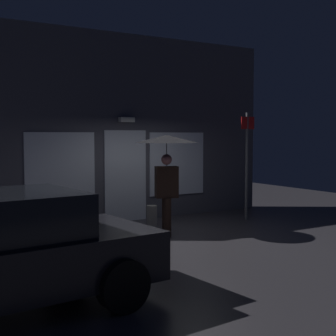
{
  "coord_description": "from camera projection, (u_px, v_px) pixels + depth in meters",
  "views": [
    {
      "loc": [
        -5.22,
        -8.3,
        2.09
      ],
      "look_at": [
        -0.03,
        0.16,
        1.41
      ],
      "focal_mm": 51.83,
      "sensor_mm": 36.0,
      "label": 1
    }
  ],
  "objects": [
    {
      "name": "ground_plane",
      "position": [
        173.0,
        237.0,
        9.92
      ],
      "size": [
        18.0,
        18.0,
        0.0
      ],
      "primitive_type": "plane",
      "color": "#38353A"
    },
    {
      "name": "building_facade",
      "position": [
        122.0,
        129.0,
        11.76
      ],
      "size": [
        8.12,
        0.48,
        4.51
      ],
      "color": "#4C4C56",
      "rests_on": "ground"
    },
    {
      "name": "person_with_umbrella",
      "position": [
        167.0,
        155.0,
        9.9
      ],
      "size": [
        1.29,
        1.29,
        2.09
      ],
      "rotation": [
        0.0,
        0.0,
        -0.33
      ],
      "color": "black",
      "rests_on": "ground"
    },
    {
      "name": "street_sign_post",
      "position": [
        247.0,
        160.0,
        11.84
      ],
      "size": [
        0.4,
        0.07,
        2.63
      ],
      "color": "#595B60",
      "rests_on": "ground"
    },
    {
      "name": "sidewalk_bollard",
      "position": [
        152.0,
        216.0,
        11.02
      ],
      "size": [
        0.24,
        0.24,
        0.49
      ],
      "primitive_type": "cylinder",
      "color": "#9E998E",
      "rests_on": "ground"
    }
  ]
}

